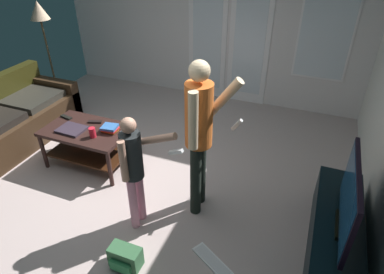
# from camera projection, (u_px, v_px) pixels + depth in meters

# --- Properties ---
(ground_plane) EXTENTS (5.20, 5.55, 0.02)m
(ground_plane) POSITION_uv_depth(u_px,v_px,m) (129.00, 186.00, 3.95)
(ground_plane) COLOR #B39F9B
(wall_back_with_doors) EXTENTS (5.20, 0.09, 2.89)m
(wall_back_with_doors) POSITION_uv_depth(u_px,v_px,m) (214.00, 14.00, 5.31)
(wall_back_with_doors) COLOR silver
(wall_back_with_doors) RESTS_ON ground_plane
(leather_couch) EXTENTS (0.86, 1.80, 0.84)m
(leather_couch) POSITION_uv_depth(u_px,v_px,m) (12.00, 121.00, 4.63)
(leather_couch) COLOR #372517
(leather_couch) RESTS_ON ground_plane
(coffee_table) EXTENTS (1.03, 0.65, 0.51)m
(coffee_table) POSITION_uv_depth(u_px,v_px,m) (88.00, 138.00, 4.13)
(coffee_table) COLOR black
(coffee_table) RESTS_ON ground_plane
(tv_stand) EXTENTS (0.41, 1.67, 0.43)m
(tv_stand) POSITION_uv_depth(u_px,v_px,m) (334.00, 244.00, 2.96)
(tv_stand) COLOR black
(tv_stand) RESTS_ON ground_plane
(flat_screen_tv) EXTENTS (0.08, 0.98, 0.61)m
(flat_screen_tv) POSITION_uv_depth(u_px,v_px,m) (349.00, 199.00, 2.68)
(flat_screen_tv) COLOR black
(flat_screen_tv) RESTS_ON tv_stand
(person_adult) EXTENTS (0.50, 0.47, 1.65)m
(person_adult) POSITION_uv_depth(u_px,v_px,m) (200.00, 128.00, 3.14)
(person_adult) COLOR black
(person_adult) RESTS_ON ground_plane
(person_child) EXTENTS (0.56, 0.33, 1.23)m
(person_child) POSITION_uv_depth(u_px,v_px,m) (134.00, 165.00, 3.07)
(person_child) COLOR pink
(person_child) RESTS_ON ground_plane
(floor_lamp) EXTENTS (0.29, 0.29, 1.65)m
(floor_lamp) POSITION_uv_depth(u_px,v_px,m) (40.00, 18.00, 5.10)
(floor_lamp) COLOR #2D2D21
(floor_lamp) RESTS_ON ground_plane
(backpack) EXTENTS (0.29, 0.19, 0.21)m
(backpack) POSITION_uv_depth(u_px,v_px,m) (125.00, 257.00, 2.97)
(backpack) COLOR #34613D
(backpack) RESTS_ON ground_plane
(loose_keyboard) EXTENTS (0.45, 0.33, 0.02)m
(loose_keyboard) POSITION_uv_depth(u_px,v_px,m) (212.00, 261.00, 3.05)
(loose_keyboard) COLOR white
(loose_keyboard) RESTS_ON ground_plane
(laptop_closed) EXTENTS (0.33, 0.26, 0.03)m
(laptop_closed) POSITION_uv_depth(u_px,v_px,m) (72.00, 129.00, 4.02)
(laptop_closed) COLOR #342935
(laptop_closed) RESTS_ON coffee_table
(cup_near_edge) EXTENTS (0.08, 0.08, 0.12)m
(cup_near_edge) POSITION_uv_depth(u_px,v_px,m) (92.00, 133.00, 3.87)
(cup_near_edge) COLOR red
(cup_near_edge) RESTS_ON coffee_table
(tv_remote_black) EXTENTS (0.18, 0.08, 0.02)m
(tv_remote_black) POSITION_uv_depth(u_px,v_px,m) (66.00, 117.00, 4.28)
(tv_remote_black) COLOR black
(tv_remote_black) RESTS_ON coffee_table
(dvd_remote_slim) EXTENTS (0.18, 0.10, 0.02)m
(dvd_remote_slim) POSITION_uv_depth(u_px,v_px,m) (95.00, 122.00, 4.18)
(dvd_remote_slim) COLOR black
(dvd_remote_slim) RESTS_ON coffee_table
(book_stack) EXTENTS (0.20, 0.19, 0.07)m
(book_stack) POSITION_uv_depth(u_px,v_px,m) (110.00, 128.00, 3.99)
(book_stack) COLOR orange
(book_stack) RESTS_ON coffee_table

